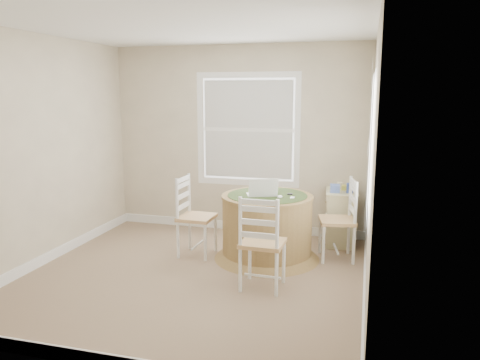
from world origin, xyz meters
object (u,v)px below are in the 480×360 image
(chair_left, at_px, (197,217))
(laptop, at_px, (262,193))
(corner_chest, at_px, (341,218))
(chair_right, at_px, (337,220))
(round_table, at_px, (267,224))
(chair_near, at_px, (263,243))

(chair_left, relative_size, laptop, 2.27)
(chair_left, xyz_separation_m, corner_chest, (1.66, 0.88, -0.12))
(chair_left, xyz_separation_m, chair_right, (1.65, 0.30, 0.00))
(round_table, relative_size, chair_near, 1.32)
(chair_right, distance_m, corner_chest, 0.59)
(chair_left, bearing_deg, chair_right, -78.41)
(chair_near, xyz_separation_m, chair_right, (0.66, 1.05, 0.00))
(chair_near, bearing_deg, round_table, -79.14)
(chair_near, distance_m, corner_chest, 1.77)
(laptop, bearing_deg, corner_chest, -157.74)
(round_table, distance_m, corner_chest, 1.12)
(round_table, distance_m, chair_right, 0.83)
(round_table, distance_m, chair_left, 0.85)
(round_table, bearing_deg, chair_left, -174.83)
(round_table, xyz_separation_m, corner_chest, (0.82, 0.76, -0.06))
(round_table, height_order, chair_left, chair_left)
(chair_left, height_order, chair_right, same)
(chair_left, bearing_deg, corner_chest, -60.92)
(chair_right, height_order, laptop, laptop)
(laptop, height_order, corner_chest, laptop)
(chair_near, relative_size, corner_chest, 1.34)
(chair_right, xyz_separation_m, laptop, (-0.86, -0.24, 0.33))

